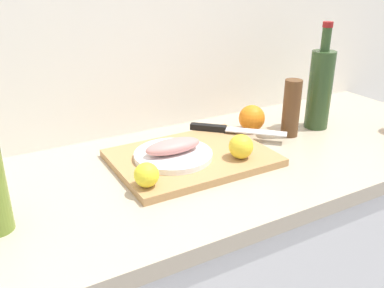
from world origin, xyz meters
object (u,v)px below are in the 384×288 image
Objects in this scene: white_plate at (173,155)px; fish_fillet at (173,146)px; cutting_board at (192,158)px; pepper_mill at (291,108)px; lemon_0 at (241,147)px; wine_bottle at (320,88)px; chef_knife at (225,129)px.

fish_fillet reaches higher than white_plate.
pepper_mill is (0.35, 0.01, 0.08)m from cutting_board.
lemon_0 reaches higher than white_plate.
lemon_0 is at bearing -159.32° from pepper_mill.
cutting_board is 0.06m from white_plate.
pepper_mill reaches higher than cutting_board.
white_plate is 0.54m from wine_bottle.
fish_fillet is 0.18m from lemon_0.
chef_knife is 0.19m from lemon_0.
lemon_0 is (0.10, -0.08, 0.04)m from cutting_board.
cutting_board is at bearing -176.71° from wine_bottle.
fish_fillet is at bearing 150.54° from lemon_0.
chef_knife reaches higher than cutting_board.
chef_knife is 0.21m from pepper_mill.
chef_knife is at bearing 157.03° from pepper_mill.
lemon_0 is at bearing -67.98° from chef_knife.
white_plate is at bearing 150.54° from lemon_0.
fish_fillet is 0.46× the size of wine_bottle.
wine_bottle is at bearing 16.05° from lemon_0.
white_plate is 0.24m from chef_knife.
cutting_board is 2.00× the size of white_plate.
wine_bottle is at bearing 2.33° from fish_fillet.
cutting_board is 2.67× the size of fish_fillet.
wine_bottle is (0.38, 0.11, 0.08)m from lemon_0.
chef_knife is 0.69× the size of wine_bottle.
lemon_0 is at bearing -163.95° from wine_bottle.
chef_knife is (0.22, 0.09, -0.02)m from fish_fillet.
pepper_mill is (0.25, 0.10, 0.04)m from lemon_0.
wine_bottle reaches higher than chef_knife.
cutting_board is 0.36m from pepper_mill.
wine_bottle is at bearing 3.29° from cutting_board.
pepper_mill is (-0.12, -0.01, -0.04)m from wine_bottle.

